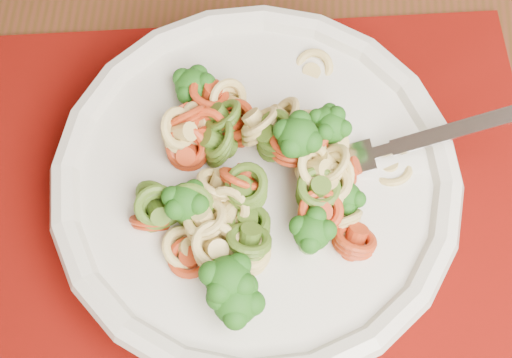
% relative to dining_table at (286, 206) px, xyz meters
% --- Properties ---
extents(dining_table, '(1.69, 1.34, 0.72)m').
position_rel_dining_table_xyz_m(dining_table, '(0.00, 0.00, 0.00)').
color(dining_table, '#4B2415').
rests_on(dining_table, ground).
extents(placemat, '(0.52, 0.47, 0.00)m').
position_rel_dining_table_xyz_m(placemat, '(-0.01, -0.05, 0.09)').
color(placemat, '#660704').
rests_on(placemat, dining_table).
extents(pasta_bowl, '(0.27, 0.27, 0.05)m').
position_rel_dining_table_xyz_m(pasta_bowl, '(-0.01, -0.04, 0.12)').
color(pasta_bowl, beige).
rests_on(pasta_bowl, placemat).
extents(pasta_broccoli_heap, '(0.23, 0.23, 0.06)m').
position_rel_dining_table_xyz_m(pasta_broccoli_heap, '(-0.01, -0.04, 0.14)').
color(pasta_broccoli_heap, tan).
rests_on(pasta_broccoli_heap, pasta_bowl).
extents(fork, '(0.17, 0.11, 0.08)m').
position_rel_dining_table_xyz_m(fork, '(0.04, -0.00, 0.14)').
color(fork, silver).
rests_on(fork, pasta_bowl).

